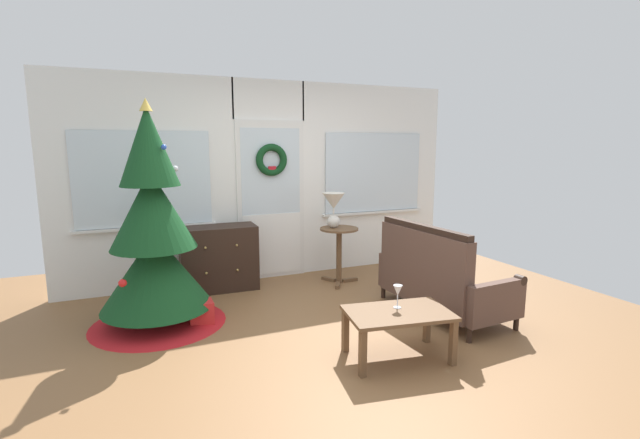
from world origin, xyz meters
name	(u,v)px	position (x,y,z in m)	size (l,w,h in m)	color
ground_plane	(339,335)	(0.00, 0.00, 0.00)	(6.76, 6.76, 0.00)	brown
back_wall_with_door	(270,180)	(0.00, 2.08, 1.28)	(5.20, 0.19, 2.55)	white
christmas_tree	(154,242)	(-1.50, 0.96, 0.82)	(1.29, 1.29, 2.16)	#4C331E
dresser_cabinet	(219,258)	(-0.75, 1.79, 0.39)	(0.91, 0.47, 0.78)	black
settee_sofa	(437,279)	(1.16, 0.08, 0.38)	(0.80, 1.49, 0.96)	black
side_table	(339,244)	(0.69, 1.44, 0.51)	(0.50, 0.48, 0.71)	brown
table_lamp	(334,205)	(0.63, 1.48, 1.00)	(0.28, 0.28, 0.44)	silver
coffee_table	(398,318)	(0.25, -0.59, 0.34)	(0.91, 0.65, 0.40)	brown
wine_glass	(398,291)	(0.29, -0.52, 0.55)	(0.08, 0.08, 0.20)	silver
gift_box	(201,313)	(-1.12, 0.78, 0.12)	(0.23, 0.21, 0.23)	red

